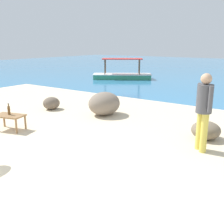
{
  "coord_description": "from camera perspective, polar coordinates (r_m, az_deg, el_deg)",
  "views": [
    {
      "loc": [
        3.29,
        -2.33,
        2.23
      ],
      "look_at": [
        -0.43,
        3.0,
        0.55
      ],
      "focal_mm": 42.74,
      "sensor_mm": 36.0,
      "label": 1
    }
  ],
  "objects": [
    {
      "name": "sand_beach",
      "position": [
        4.6,
        -17.93,
        -15.02
      ],
      "size": [
        18.0,
        14.0,
        0.04
      ],
      "primitive_type": "cube",
      "color": "beige",
      "rests_on": "ground"
    },
    {
      "name": "low_bench_table",
      "position": [
        7.35,
        -21.09,
        -1.08
      ],
      "size": [
        0.85,
        0.63,
        0.4
      ],
      "rotation": [
        0.0,
        0.0,
        0.27
      ],
      "color": "olive",
      "rests_on": "sand_beach"
    },
    {
      "name": "bottle",
      "position": [
        7.34,
        -21.2,
        0.37
      ],
      "size": [
        0.07,
        0.07,
        0.3
      ],
      "color": "brown",
      "rests_on": "low_bench_table"
    },
    {
      "name": "person_standing",
      "position": [
        5.7,
        19.07,
        1.1
      ],
      "size": [
        0.39,
        0.38,
        1.62
      ],
      "rotation": [
        0.0,
        0.0,
        3.95
      ],
      "color": "#DBC64C",
      "rests_on": "sand_beach"
    },
    {
      "name": "shore_rock_large",
      "position": [
        9.29,
        -12.84,
        1.85
      ],
      "size": [
        0.6,
        0.66,
        0.42
      ],
      "primitive_type": "ellipsoid",
      "rotation": [
        0.0,
        0.0,
        1.41
      ],
      "color": "#6B5B4C",
      "rests_on": "sand_beach"
    },
    {
      "name": "shore_rock_medium",
      "position": [
        8.32,
        -1.67,
        1.81
      ],
      "size": [
        1.05,
        1.18,
        0.73
      ],
      "primitive_type": "ellipsoid",
      "rotation": [
        0.0,
        0.0,
        1.42
      ],
      "color": "gray",
      "rests_on": "sand_beach"
    },
    {
      "name": "shore_rock_small",
      "position": [
        6.65,
        19.43,
        -3.68
      ],
      "size": [
        0.84,
        0.84,
        0.42
      ],
      "primitive_type": "ellipsoid",
      "rotation": [
        0.0,
        0.0,
        0.3
      ],
      "color": "#756651",
      "rests_on": "sand_beach"
    },
    {
      "name": "boat_green",
      "position": [
        17.17,
        2.17,
        8.01
      ],
      "size": [
        3.71,
        2.96,
        1.29
      ],
      "rotation": [
        0.0,
        0.0,
        3.71
      ],
      "color": "#338E66",
      "rests_on": "water_surface"
    }
  ]
}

